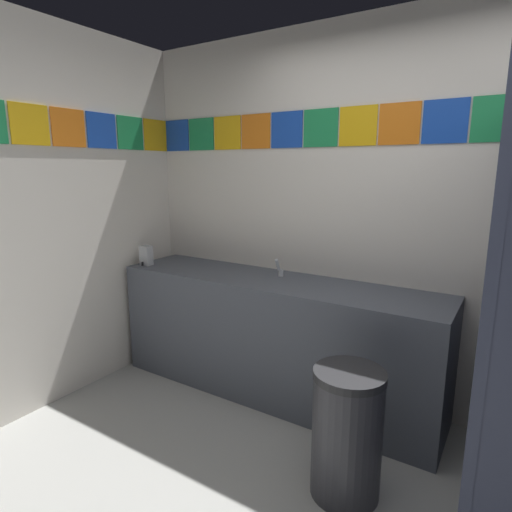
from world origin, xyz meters
The scene contains 5 objects.
wall_back centered at (0.00, 1.53, 1.31)m, with size 4.50×0.09×2.60m.
vanity_counter centered at (-1.00, 1.20, 0.44)m, with size 2.40×0.57×0.87m.
faucet_center centered at (-1.00, 1.29, 0.92)m, with size 0.04×0.10×0.14m.
soap_dispenser centered at (-2.10, 1.04, 0.95)m, with size 0.09×0.09×0.16m.
trash_bin centered at (-0.18, 0.53, 0.34)m, with size 0.36×0.36×0.68m.
Camera 1 is at (0.45, -1.30, 1.64)m, focal length 29.60 mm.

